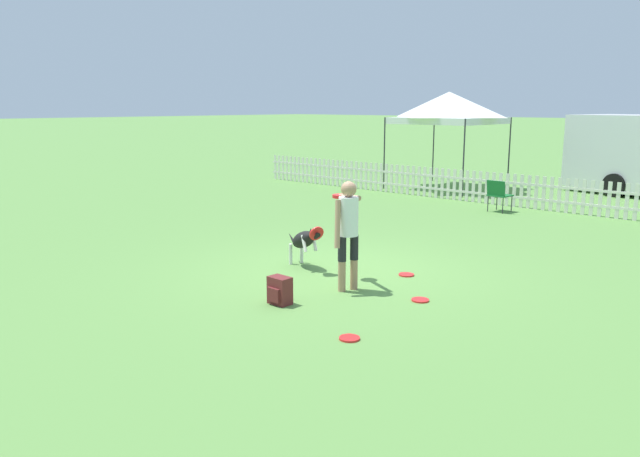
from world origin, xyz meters
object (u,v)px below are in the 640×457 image
at_px(leaping_dog, 304,240).
at_px(folding_chair_center, 498,193).
at_px(frisbee_near_dog, 420,300).
at_px(frisbee_midfield, 349,338).
at_px(frisbee_near_handler, 406,275).
at_px(backpack_on_grass, 279,291).
at_px(handler_person, 348,223).
at_px(canopy_tent_secondary, 449,108).

height_order(leaping_dog, folding_chair_center, folding_chair_center).
xyz_separation_m(frisbee_near_dog, frisbee_midfield, (0.21, -1.74, 0.00)).
xyz_separation_m(leaping_dog, frisbee_near_handler, (1.50, 0.75, -0.46)).
xyz_separation_m(frisbee_near_dog, backpack_on_grass, (-1.31, -1.40, 0.17)).
height_order(frisbee_near_handler, folding_chair_center, folding_chair_center).
relative_size(handler_person, frisbee_near_handler, 6.57).
xyz_separation_m(handler_person, folding_chair_center, (-1.55, 7.61, -0.51)).
xyz_separation_m(folding_chair_center, canopy_tent_secondary, (-3.35, 3.03, 2.05)).
xyz_separation_m(frisbee_midfield, folding_chair_center, (-2.84, 9.09, 0.46)).
xyz_separation_m(leaping_dog, frisbee_midfield, (2.59, -1.93, -0.46)).
height_order(leaping_dog, backpack_on_grass, leaping_dog).
bearing_deg(folding_chair_center, leaping_dog, 95.88).
bearing_deg(canopy_tent_secondary, frisbee_near_handler, -61.60).
height_order(frisbee_midfield, folding_chair_center, folding_chair_center).
height_order(handler_person, frisbee_near_handler, handler_person).
bearing_deg(backpack_on_grass, handler_person, 78.33).
bearing_deg(frisbee_near_dog, backpack_on_grass, -133.23).
relative_size(frisbee_near_dog, folding_chair_center, 0.30).
relative_size(backpack_on_grass, canopy_tent_secondary, 0.12).
distance_m(handler_person, frisbee_near_dog, 1.48).
xyz_separation_m(backpack_on_grass, canopy_tent_secondary, (-4.67, 11.77, 2.35)).
distance_m(frisbee_near_handler, canopy_tent_secondary, 11.02).
bearing_deg(handler_person, frisbee_midfield, -119.19).
bearing_deg(folding_chair_center, handler_person, 105.40).
relative_size(handler_person, leaping_dog, 1.43).
distance_m(leaping_dog, frisbee_near_dog, 2.43).
bearing_deg(handler_person, backpack_on_grass, -172.04).
bearing_deg(folding_chair_center, frisbee_near_dog, 113.60).
bearing_deg(frisbee_midfield, frisbee_near_dog, 96.77).
relative_size(frisbee_near_handler, frisbee_midfield, 1.00).
xyz_separation_m(frisbee_near_dog, folding_chair_center, (-2.63, 7.34, 0.46)).
distance_m(backpack_on_grass, folding_chair_center, 8.84).
height_order(frisbee_near_dog, frisbee_midfield, same).
bearing_deg(frisbee_near_dog, frisbee_near_handler, 133.43).
relative_size(handler_person, folding_chair_center, 1.98).
bearing_deg(backpack_on_grass, folding_chair_center, 98.59).
relative_size(leaping_dog, frisbee_midfield, 4.58).
relative_size(frisbee_midfield, canopy_tent_secondary, 0.08).
relative_size(frisbee_near_handler, canopy_tent_secondary, 0.08).
height_order(leaping_dog, frisbee_near_handler, leaping_dog).
height_order(frisbee_near_handler, frisbee_midfield, same).
xyz_separation_m(handler_person, canopy_tent_secondary, (-4.91, 10.64, 1.55)).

